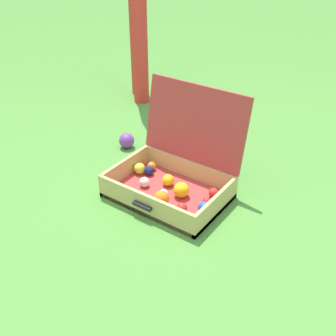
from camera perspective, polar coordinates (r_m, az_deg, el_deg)
The scene contains 3 objects.
ground_plane at distance 2.28m, azimuth -1.26°, elevation -3.31°, with size 16.00×16.00×0.00m, color #4C8C38.
open_suitcase at distance 2.22m, azimuth 1.02°, elevation -0.65°, with size 0.61×0.53×0.55m.
stray_ball_on_grass at distance 2.70m, azimuth -5.69°, elevation 3.75°, with size 0.10×0.10×0.10m, color purple.
Camera 1 is at (1.12, -1.49, 1.31)m, focal length 44.42 mm.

